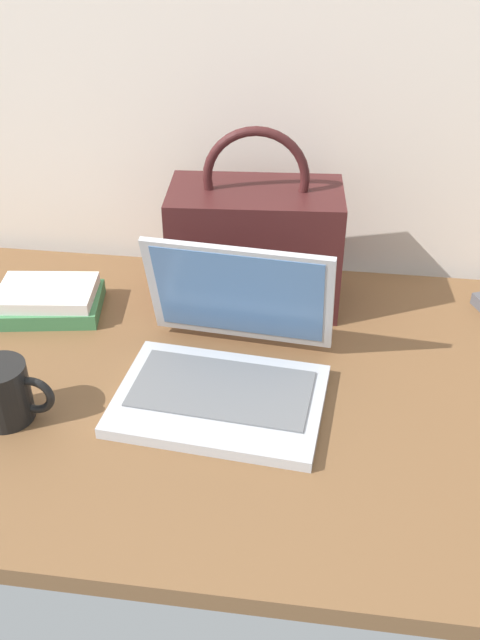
{
  "coord_description": "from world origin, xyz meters",
  "views": [
    {
      "loc": [
        0.09,
        -0.85,
        0.73
      ],
      "look_at": [
        -0.02,
        0.0,
        0.15
      ],
      "focal_mm": 39.2,
      "sensor_mm": 36.0,
      "label": 1
    }
  ],
  "objects_px": {
    "laptop": "(227,362)",
    "book_stack": "(48,300)",
    "coffee_mug": "(5,392)",
    "handbag": "(255,244)"
  },
  "relations": [
    {
      "from": "laptop",
      "to": "coffee_mug",
      "type": "relative_size",
      "value": 2.76
    },
    {
      "from": "laptop",
      "to": "book_stack",
      "type": "height_order",
      "value": "laptop"
    },
    {
      "from": "coffee_mug",
      "to": "book_stack",
      "type": "relative_size",
      "value": 0.57
    },
    {
      "from": "laptop",
      "to": "coffee_mug",
      "type": "xyz_separation_m",
      "value": [
        -0.31,
        -0.12,
        0.0
      ]
    },
    {
      "from": "coffee_mug",
      "to": "handbag",
      "type": "distance_m",
      "value": 0.5
    },
    {
      "from": "handbag",
      "to": "book_stack",
      "type": "distance_m",
      "value": 0.39
    },
    {
      "from": "handbag",
      "to": "book_stack",
      "type": "xyz_separation_m",
      "value": [
        -0.37,
        -0.09,
        -0.09
      ]
    },
    {
      "from": "coffee_mug",
      "to": "handbag",
      "type": "relative_size",
      "value": 0.36
    },
    {
      "from": "handbag",
      "to": "book_stack",
      "type": "relative_size",
      "value": 1.6
    },
    {
      "from": "handbag",
      "to": "laptop",
      "type": "bearing_deg",
      "value": -92.9
    }
  ]
}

